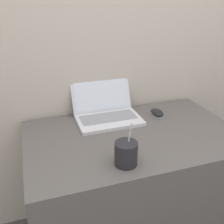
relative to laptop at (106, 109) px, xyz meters
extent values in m
cube|color=beige|center=(0.08, 0.14, 0.43)|extent=(7.00, 0.04, 2.50)
cube|color=#5B5651|center=(0.08, -0.24, -0.44)|extent=(1.14, 0.69, 0.76)
cube|color=silver|center=(0.00, -0.06, -0.04)|extent=(0.37, 0.24, 0.02)
cube|color=gray|center=(0.00, -0.04, -0.03)|extent=(0.33, 0.13, 0.00)
cube|color=silver|center=(0.00, 0.10, 0.08)|extent=(0.37, 0.10, 0.22)
cube|color=white|center=(0.00, 0.10, 0.08)|extent=(0.34, 0.08, 0.20)
cylinder|color=#232326|center=(-0.06, -0.48, 0.00)|extent=(0.10, 0.10, 0.11)
cylinder|color=black|center=(-0.06, -0.48, 0.05)|extent=(0.09, 0.09, 0.01)
cylinder|color=white|center=(-0.04, -0.48, 0.07)|extent=(0.01, 0.04, 0.18)
ellipsoid|color=#B2B2B7|center=(0.31, -0.07, -0.05)|extent=(0.07, 0.11, 0.01)
ellipsoid|color=black|center=(0.31, -0.07, -0.04)|extent=(0.07, 0.11, 0.04)
camera|label=1|loc=(-0.42, -1.37, 0.64)|focal=42.00mm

